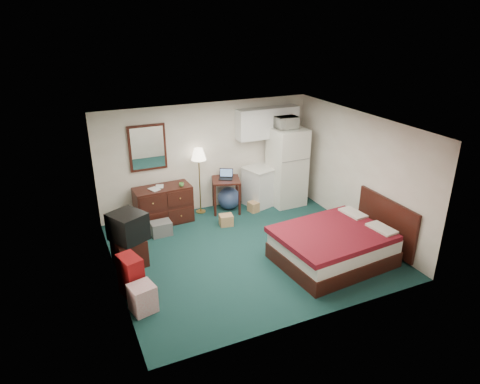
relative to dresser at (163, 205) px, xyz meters
name	(u,v)px	position (x,y,z in m)	size (l,w,h in m)	color
floor	(248,250)	(1.18, -1.88, -0.42)	(5.00, 4.50, 0.01)	black
ceiling	(249,125)	(1.18, -1.88, 2.08)	(5.00, 4.50, 0.01)	beige
walls	(249,191)	(1.18, -1.88, 0.83)	(5.01, 4.51, 2.50)	beige
mirror	(147,148)	(-0.17, 0.34, 1.23)	(0.80, 0.06, 1.00)	white
upper_cabinets	(267,123)	(2.63, 0.19, 1.53)	(1.50, 0.35, 0.70)	silver
headboard	(386,223)	(3.64, -2.90, 0.13)	(0.06, 1.56, 1.00)	black
dresser	(163,205)	(0.00, 0.00, 0.00)	(1.22, 0.56, 0.83)	black
floor_lamp	(200,181)	(0.91, 0.17, 0.36)	(0.33, 0.33, 1.54)	#BD9147
desk	(226,195)	(1.49, 0.00, -0.02)	(0.62, 0.62, 0.79)	black
exercise_ball	(229,198)	(1.59, 0.07, -0.15)	(0.53, 0.53, 0.53)	navy
kitchen_counter	(263,186)	(2.46, 0.03, 0.04)	(0.83, 0.63, 0.91)	silver
fridge	(287,167)	(2.99, -0.17, 0.51)	(0.77, 0.77, 1.86)	silver
bed	(333,246)	(2.43, -2.90, -0.10)	(1.98, 1.54, 0.63)	maroon
tv_stand	(129,251)	(-1.02, -1.44, -0.16)	(0.52, 0.57, 0.52)	black
suitcase	(131,276)	(-1.17, -2.42, -0.05)	(0.28, 0.45, 0.73)	maroon
retail_box	(143,298)	(-1.10, -2.88, -0.19)	(0.36, 0.36, 0.45)	silver
file_bin	(161,228)	(-0.21, -0.55, -0.27)	(0.42, 0.32, 0.29)	slate
cardboard_box_a	(226,220)	(1.20, -0.71, -0.30)	(0.29, 0.24, 0.24)	#AF8449
cardboard_box_b	(253,207)	(2.04, -0.32, -0.30)	(0.20, 0.23, 0.23)	#AF8449
laptop	(226,175)	(1.49, 0.01, 0.48)	(0.31, 0.25, 0.21)	black
crt_tv	(128,227)	(-1.01, -1.45, 0.36)	(0.56, 0.60, 0.51)	black
microwave	(287,121)	(2.94, -0.16, 1.61)	(0.50, 0.28, 0.34)	silver
book_a	(150,185)	(-0.27, -0.10, 0.54)	(0.18, 0.02, 0.25)	#AF8449
book_b	(155,182)	(-0.13, 0.05, 0.53)	(0.17, 0.02, 0.23)	#AF8449
mug	(181,184)	(0.40, -0.13, 0.47)	(0.11, 0.09, 0.11)	#589A48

